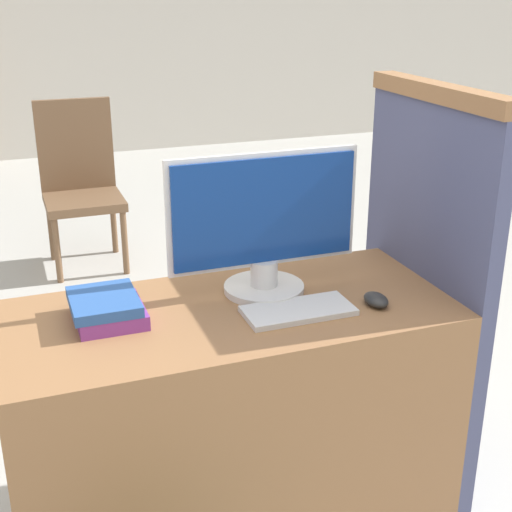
# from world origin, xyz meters

# --- Properties ---
(wall_back) EXTENTS (12.00, 0.06, 2.80)m
(wall_back) POSITION_xyz_m (0.00, 5.74, 1.40)
(wall_back) COLOR beige
(wall_back) RESTS_ON ground_plane
(desk) EXTENTS (1.25, 0.57, 0.76)m
(desk) POSITION_xyz_m (0.00, 0.29, 0.38)
(desk) COLOR #8C603D
(desk) RESTS_ON ground_plane
(carrel_divider) EXTENTS (0.07, 0.65, 1.34)m
(carrel_divider) POSITION_xyz_m (0.65, 0.33, 0.68)
(carrel_divider) COLOR #474C70
(carrel_divider) RESTS_ON ground_plane
(monitor) EXTENTS (0.57, 0.24, 0.41)m
(monitor) POSITION_xyz_m (0.13, 0.37, 0.96)
(monitor) COLOR silver
(monitor) RESTS_ON desk
(keyboard) EXTENTS (0.30, 0.14, 0.02)m
(keyboard) POSITION_xyz_m (0.17, 0.20, 0.77)
(keyboard) COLOR silver
(keyboard) RESTS_ON desk
(mouse) EXTENTS (0.06, 0.09, 0.03)m
(mouse) POSITION_xyz_m (0.39, 0.17, 0.77)
(mouse) COLOR #262626
(mouse) RESTS_ON desk
(book_stack) EXTENTS (0.19, 0.21, 0.07)m
(book_stack) POSITION_xyz_m (-0.33, 0.33, 0.79)
(book_stack) COLOR #7A3384
(book_stack) RESTS_ON desk
(far_chair) EXTENTS (0.44, 0.44, 0.97)m
(far_chair) POSITION_xyz_m (-0.12, 2.76, 0.52)
(far_chair) COLOR brown
(far_chair) RESTS_ON ground_plane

